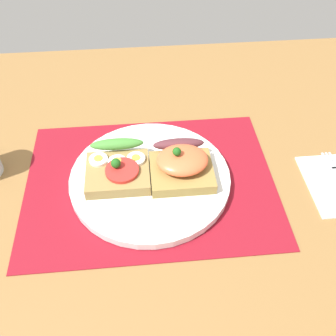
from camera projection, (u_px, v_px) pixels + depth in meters
ground_plane at (151, 188)px, 65.13cm from camera, size 120.00×90.00×3.20cm
placemat at (150, 182)px, 63.86cm from camera, size 41.47×30.76×0.30cm
plate at (150, 178)px, 63.24cm from camera, size 26.57×26.57×1.39cm
sandwich_egg_tomato at (118, 167)px, 61.97cm from camera, size 10.21×10.24×4.20cm
sandwich_salmon at (182, 164)px, 61.60cm from camera, size 10.18×10.25×5.82cm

